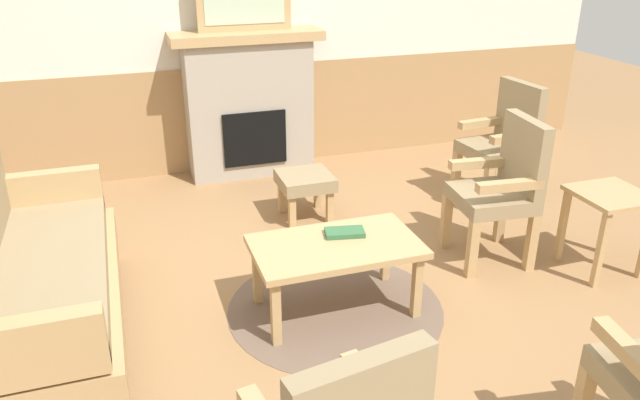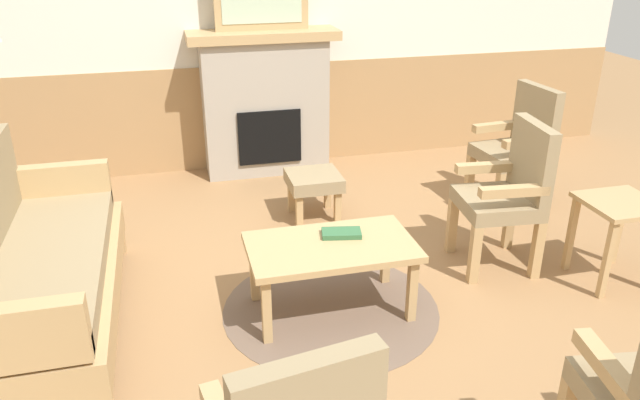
% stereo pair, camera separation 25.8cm
% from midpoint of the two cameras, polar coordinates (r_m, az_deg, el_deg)
% --- Properties ---
extents(ground_plane, '(14.00, 14.00, 0.00)m').
position_cam_midpoint_polar(ground_plane, '(3.81, -0.28, -9.66)').
color(ground_plane, '#997047').
extents(wall_back, '(7.20, 0.14, 2.70)m').
position_cam_midpoint_polar(wall_back, '(5.76, -8.73, 15.71)').
color(wall_back, silver).
rests_on(wall_back, ground_plane).
extents(fireplace, '(1.30, 0.44, 1.28)m').
position_cam_midpoint_polar(fireplace, '(5.65, -7.85, 8.77)').
color(fireplace, '#A39989').
rests_on(fireplace, ground_plane).
extents(couch, '(0.70, 1.80, 0.98)m').
position_cam_midpoint_polar(couch, '(3.69, -26.28, -6.46)').
color(couch, tan).
rests_on(couch, ground_plane).
extents(coffee_table, '(0.96, 0.56, 0.44)m').
position_cam_midpoint_polar(coffee_table, '(3.58, -0.61, -4.80)').
color(coffee_table, tan).
rests_on(coffee_table, ground_plane).
extents(round_rug, '(1.29, 1.29, 0.01)m').
position_cam_midpoint_polar(round_rug, '(3.78, -0.58, -9.89)').
color(round_rug, brown).
rests_on(round_rug, ground_plane).
extents(book_on_table, '(0.25, 0.17, 0.03)m').
position_cam_midpoint_polar(book_on_table, '(3.65, 0.25, -3.03)').
color(book_on_table, '#33663D').
rests_on(book_on_table, coffee_table).
extents(footstool, '(0.40, 0.40, 0.36)m').
position_cam_midpoint_polar(footstool, '(4.79, -2.92, 1.51)').
color(footstool, tan).
rests_on(footstool, ground_plane).
extents(armchair_near_fireplace, '(0.52, 0.52, 0.98)m').
position_cam_midpoint_polar(armchair_near_fireplace, '(4.24, 14.76, 1.37)').
color(armchair_near_fireplace, tan).
rests_on(armchair_near_fireplace, ground_plane).
extents(armchair_by_window_left, '(0.52, 0.52, 0.98)m').
position_cam_midpoint_polar(armchair_by_window_left, '(5.19, 15.17, 5.47)').
color(armchair_by_window_left, tan).
rests_on(armchair_by_window_left, ground_plane).
extents(side_table, '(0.44, 0.44, 0.55)m').
position_cam_midpoint_polar(side_table, '(4.35, 23.41, -0.79)').
color(side_table, tan).
rests_on(side_table, ground_plane).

